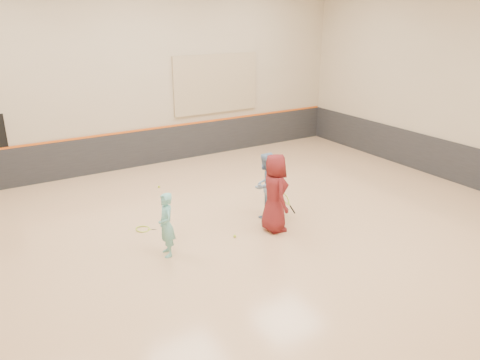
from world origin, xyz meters
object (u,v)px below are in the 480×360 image
girl (166,225)px  young_man (275,193)px  spare_racket (143,228)px  instructor (266,185)px

girl → young_man: young_man is taller
girl → spare_racket: (-0.04, 1.42, -0.65)m
young_man → spare_racket: (-2.68, 1.61, -0.88)m
girl → instructor: 2.96m
girl → young_man: 2.65m
instructor → young_man: (-0.26, -0.76, 0.11)m
young_man → spare_racket: size_ratio=2.47×
instructor → spare_racket: (-2.94, 0.85, -0.78)m
girl → instructor: size_ratio=0.84×
instructor → young_man: bearing=47.4°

